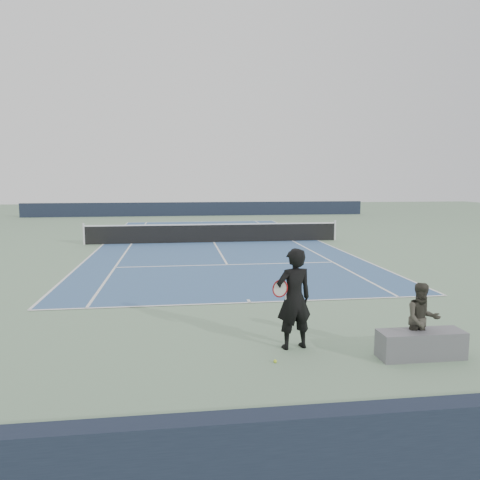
{
  "coord_description": "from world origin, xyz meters",
  "views": [
    {
      "loc": [
        -1.83,
        -23.59,
        3.2
      ],
      "look_at": [
        0.32,
        -7.61,
        1.1
      ],
      "focal_mm": 35.0,
      "sensor_mm": 36.0,
      "label": 1
    }
  ],
  "objects": [
    {
      "name": "ground",
      "position": [
        0.0,
        0.0,
        0.0
      ],
      "size": [
        80.0,
        80.0,
        0.0
      ],
      "primitive_type": "plane",
      "color": "gray"
    },
    {
      "name": "court_surface",
      "position": [
        0.0,
        0.0,
        0.01
      ],
      "size": [
        10.97,
        23.77,
        0.01
      ],
      "primitive_type": "cube",
      "color": "#3A5B89",
      "rests_on": "ground"
    },
    {
      "name": "tennis_net",
      "position": [
        0.0,
        0.0,
        0.5
      ],
      "size": [
        12.9,
        0.1,
        1.07
      ],
      "color": "silver",
      "rests_on": "ground"
    },
    {
      "name": "windscreen_far",
      "position": [
        0.0,
        17.88,
        0.6
      ],
      "size": [
        30.0,
        0.25,
        1.2
      ],
      "primitive_type": "cube",
      "color": "black",
      "rests_on": "ground"
    },
    {
      "name": "windscreen_near",
      "position": [
        0.0,
        -19.88,
        0.6
      ],
      "size": [
        30.0,
        0.25,
        1.2
      ],
      "primitive_type": "cube",
      "color": "black",
      "rests_on": "ground"
    },
    {
      "name": "tennis_player",
      "position": [
        0.32,
        -15.22,
        0.97
      ],
      "size": [
        0.86,
        0.65,
        1.93
      ],
      "color": "black",
      "rests_on": "ground"
    },
    {
      "name": "tennis_ball",
      "position": [
        -0.17,
        -15.9,
        0.03
      ],
      "size": [
        0.06,
        0.06,
        0.06
      ],
      "primitive_type": "sphere",
      "color": "#CEE62F",
      "rests_on": "ground"
    },
    {
      "name": "spectator_bench",
      "position": [
        2.48,
        -16.0,
        0.49
      ],
      "size": [
        1.59,
        0.68,
        1.37
      ],
      "color": "slate",
      "rests_on": "ground"
    }
  ]
}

